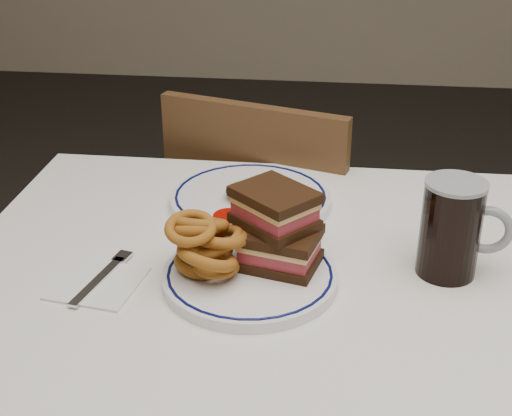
# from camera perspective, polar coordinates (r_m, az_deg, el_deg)

# --- Properties ---
(dining_table) EXTENTS (1.27, 0.87, 0.75)m
(dining_table) POSITION_cam_1_polar(r_m,az_deg,el_deg) (1.08, 9.40, -11.17)
(dining_table) COLOR white
(dining_table) RESTS_ON floor
(chair_far) EXTENTS (0.50, 0.50, 0.86)m
(chair_far) POSITION_cam_1_polar(r_m,az_deg,el_deg) (1.65, 1.32, -3.64)
(chair_far) COLOR #412D14
(chair_far) RESTS_ON floor
(main_plate) EXTENTS (0.25, 0.25, 0.02)m
(main_plate) POSITION_cam_1_polar(r_m,az_deg,el_deg) (1.02, -0.49, -5.46)
(main_plate) COLOR white
(main_plate) RESTS_ON dining_table
(reuben_sandwich) EXTENTS (0.14, 0.14, 0.11)m
(reuben_sandwich) POSITION_cam_1_polar(r_m,az_deg,el_deg) (1.01, 1.71, -1.60)
(reuben_sandwich) COLOR black
(reuben_sandwich) RESTS_ON main_plate
(onion_rings_main) EXTENTS (0.12, 0.13, 0.10)m
(onion_rings_main) POSITION_cam_1_polar(r_m,az_deg,el_deg) (1.00, -4.02, -2.78)
(onion_rings_main) COLOR brown
(onion_rings_main) RESTS_ON main_plate
(ketchup_ramekin) EXTENTS (0.06, 0.06, 0.04)m
(ketchup_ramekin) POSITION_cam_1_polar(r_m,az_deg,el_deg) (1.09, -2.12, -1.34)
(ketchup_ramekin) COLOR white
(ketchup_ramekin) RESTS_ON main_plate
(beer_mug) EXTENTS (0.13, 0.09, 0.14)m
(beer_mug) POSITION_cam_1_polar(r_m,az_deg,el_deg) (1.04, 15.48, -1.53)
(beer_mug) COLOR black
(beer_mug) RESTS_ON dining_table
(far_plate) EXTENTS (0.28, 0.28, 0.02)m
(far_plate) POSITION_cam_1_polar(r_m,az_deg,el_deg) (1.23, -0.44, 0.75)
(far_plate) COLOR white
(far_plate) RESTS_ON dining_table
(onion_rings_far) EXTENTS (0.10, 0.08, 0.05)m
(onion_rings_far) POSITION_cam_1_polar(r_m,az_deg,el_deg) (1.21, -0.26, 1.36)
(onion_rings_far) COLOR brown
(onion_rings_far) RESTS_ON far_plate
(napkin_fork) EXTENTS (0.13, 0.15, 0.01)m
(napkin_fork) POSITION_cam_1_polar(r_m,az_deg,el_deg) (1.04, -12.46, -5.78)
(napkin_fork) COLOR silver
(napkin_fork) RESTS_ON dining_table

